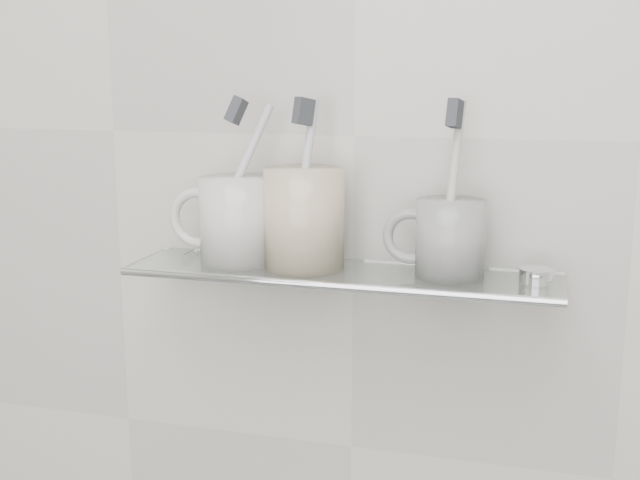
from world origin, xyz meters
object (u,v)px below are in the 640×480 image
(shelf_glass, at_px, (341,274))
(mug_left, at_px, (239,220))
(mug_right, at_px, (450,239))
(mug_center, at_px, (304,218))

(shelf_glass, distance_m, mug_left, 0.14)
(mug_right, bearing_deg, mug_left, 173.43)
(shelf_glass, xyz_separation_m, mug_right, (0.12, 0.00, 0.05))
(mug_center, relative_size, mug_right, 1.34)
(mug_center, bearing_deg, shelf_glass, -24.77)
(mug_right, bearing_deg, shelf_glass, 175.74)
(shelf_glass, bearing_deg, mug_center, 173.74)
(mug_left, xyz_separation_m, mug_right, (0.25, 0.00, -0.01))
(mug_left, bearing_deg, mug_center, -23.46)
(mug_center, bearing_deg, mug_right, -18.51)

